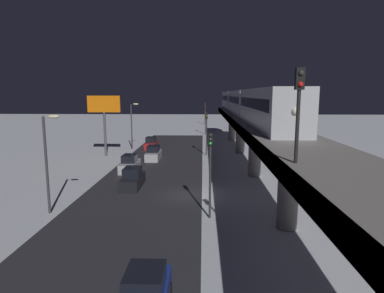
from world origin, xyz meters
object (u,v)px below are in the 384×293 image
sedan_red (151,144)px  traffic_light_far (205,116)px  traffic_light_mid (207,127)px  traffic_light_distant (205,110)px  rail_signal (299,99)px  sedan_silver_2 (130,164)px  subway_train (243,102)px  sedan_black (133,179)px  traffic_light_near (210,163)px  commercial_billboard (104,110)px  sedan_silver (153,154)px

sedan_red → traffic_light_far: bearing=-115.0°
traffic_light_mid → traffic_light_distant: size_ratio=1.00×
rail_signal → traffic_light_mid: (3.45, -35.03, -4.75)m
traffic_light_mid → traffic_light_distant: bearing=-90.0°
sedan_red → sedan_silver_2: same height
subway_train → sedan_black: size_ratio=12.24×
traffic_light_near → traffic_light_far: bearing=-90.0°
sedan_black → traffic_light_near: (-7.50, 8.05, 3.40)m
sedan_black → commercial_billboard: (7.50, -16.30, 6.03)m
sedan_silver → traffic_light_near: 23.45m
traffic_light_near → sedan_black: bearing=-47.0°
traffic_light_distant → commercial_billboard: size_ratio=0.72×
sedan_silver_2 → traffic_light_far: traffic_light_far is taller
rail_signal → traffic_light_far: size_ratio=0.62×
sedan_red → sedan_black: bearing=94.4°
traffic_light_distant → commercial_billboard: (15.00, 52.44, 2.63)m
traffic_light_distant → commercial_billboard: commercial_billboard is taller
traffic_light_far → commercial_billboard: commercial_billboard is taller
sedan_black → commercial_billboard: 18.92m
subway_train → sedan_silver_2: subway_train is taller
traffic_light_distant → commercial_billboard: 54.60m
rail_signal → sedan_black: (10.95, -17.49, -8.15)m
sedan_black → sedan_red: same height
rail_signal → sedan_silver: (10.95, -31.39, -8.15)m
rail_signal → sedan_silver_2: bearing=-62.3°
rail_signal → commercial_billboard: (18.45, -33.79, -2.12)m
rail_signal → sedan_red: size_ratio=0.94×
traffic_light_distant → sedan_black: bearing=83.8°
sedan_red → sedan_silver_2: 16.34m
subway_train → sedan_red: bearing=-22.5°
traffic_light_near → traffic_light_distant: bearing=-90.0°
sedan_red → sedan_silver_2: bearing=90.0°
sedan_silver → traffic_light_near: traffic_light_near is taller
sedan_silver_2 → traffic_light_mid: 14.59m
subway_train → commercial_billboard: subway_train is taller
traffic_light_far → traffic_light_distant: bearing=-90.0°
sedan_silver → traffic_light_far: traffic_light_far is taller
sedan_silver_2 → traffic_light_far: size_ratio=0.71×
rail_signal → sedan_black: bearing=-58.0°
subway_train → traffic_light_distant: (5.26, -51.61, -3.81)m
commercial_billboard → rail_signal: bearing=118.6°
subway_train → sedan_black: bearing=53.3°
subway_train → traffic_light_near: subway_train is taller
sedan_black → traffic_light_far: size_ratio=0.71×
traffic_light_far → subway_train: bearing=101.4°
sedan_silver_2 → commercial_billboard: size_ratio=0.51×
sedan_black → rail_signal: bearing=122.0°
sedan_silver → sedan_silver_2: 7.30m
subway_train → sedan_red: 17.33m
subway_train → traffic_light_near: bearing=78.2°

